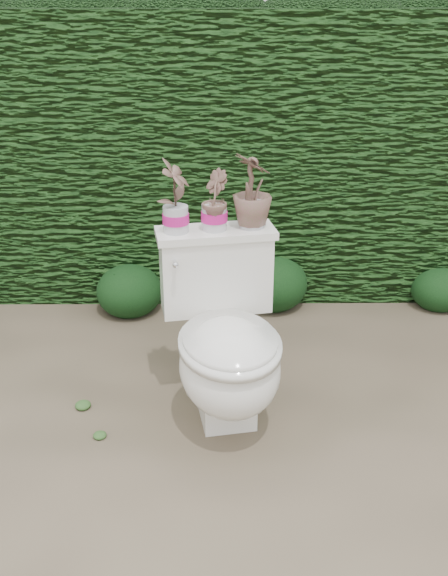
{
  "coord_description": "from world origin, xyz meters",
  "views": [
    {
      "loc": [
        0.09,
        -2.29,
        1.69
      ],
      "look_at": [
        0.11,
        0.14,
        0.55
      ],
      "focal_mm": 40.0,
      "sensor_mm": 36.0,
      "label": 1
    }
  ],
  "objects_px": {
    "potted_plant_center": "(214,202)",
    "potted_plant_right": "(252,193)",
    "potted_plant_left": "(175,198)",
    "toilet": "(226,345)"
  },
  "relations": [
    {
      "from": "toilet",
      "to": "potted_plant_center",
      "type": "distance_m",
      "value": 0.59
    },
    {
      "from": "potted_plant_left",
      "to": "potted_plant_right",
      "type": "bearing_deg",
      "value": -60.72
    },
    {
      "from": "potted_plant_left",
      "to": "potted_plant_right",
      "type": "relative_size",
      "value": 0.97
    },
    {
      "from": "potted_plant_left",
      "to": "potted_plant_center",
      "type": "distance_m",
      "value": 0.16
    },
    {
      "from": "potted_plant_center",
      "to": "potted_plant_right",
      "type": "distance_m",
      "value": 0.16
    },
    {
      "from": "potted_plant_center",
      "to": "potted_plant_right",
      "type": "height_order",
      "value": "potted_plant_right"
    },
    {
      "from": "toilet",
      "to": "potted_plant_left",
      "type": "relative_size",
      "value": 2.67
    },
    {
      "from": "toilet",
      "to": "potted_plant_right",
      "type": "xyz_separation_m",
      "value": [
        0.11,
        0.26,
        0.57
      ]
    },
    {
      "from": "potted_plant_left",
      "to": "potted_plant_right",
      "type": "distance_m",
      "value": 0.32
    },
    {
      "from": "potted_plant_left",
      "to": "toilet",
      "type": "bearing_deg",
      "value": -116.1
    }
  ]
}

